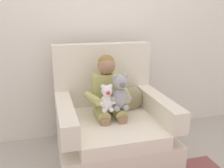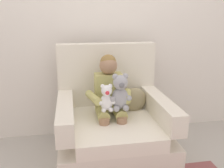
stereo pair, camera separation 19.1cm
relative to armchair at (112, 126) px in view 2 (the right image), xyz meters
The scene contains 7 objects.
ground_plane 0.34m from the armchair, 90.00° to the right, with size 8.00×8.00×0.00m, color #ADA89E.
back_wall 1.16m from the armchair, 90.00° to the left, with size 6.00×0.10×2.60m, color silver.
armchair is the anchor object (origin of this frame).
seated_child 0.33m from the armchair, 129.84° to the left, with size 0.45×0.39×0.82m.
plush_white 0.37m from the armchair, 120.33° to the right, with size 0.15×0.12×0.25m.
plush_grey 0.40m from the armchair, 65.50° to the right, with size 0.20×0.16×0.34m.
throw_pillow 0.35m from the armchair, 26.68° to the left, with size 0.26×0.12×0.26m, color #998C66.
Camera 2 is at (-0.38, -2.08, 1.39)m, focal length 39.06 mm.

